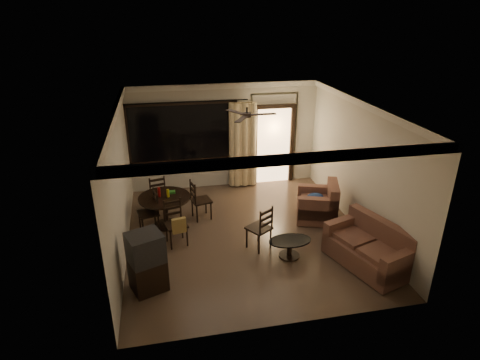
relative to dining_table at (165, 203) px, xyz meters
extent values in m
plane|color=#7F6651|center=(1.68, -0.76, -0.57)|extent=(5.50, 5.50, 0.00)
plane|color=beige|center=(1.68, 1.99, 0.83)|extent=(5.00, 0.00, 5.00)
plane|color=beige|center=(1.68, -3.51, 0.83)|extent=(5.00, 0.00, 5.00)
plane|color=beige|center=(-0.82, -0.76, 0.83)|extent=(0.00, 5.50, 5.50)
plane|color=beige|center=(4.18, -0.76, 0.83)|extent=(0.00, 5.50, 5.50)
plane|color=white|center=(1.68, -0.76, 2.23)|extent=(5.50, 5.50, 0.00)
cube|color=black|center=(0.58, 1.96, 1.01)|extent=(2.70, 0.04, 1.45)
cylinder|color=black|center=(0.68, 1.87, 1.81)|extent=(3.20, 0.03, 0.03)
cube|color=#FFC684|center=(3.03, 1.94, 0.48)|extent=(0.91, 0.03, 2.08)
cube|color=white|center=(4.17, 0.29, 0.73)|extent=(0.02, 0.18, 0.12)
cylinder|color=black|center=(1.68, -0.76, 2.17)|extent=(0.03, 0.03, 0.12)
cylinder|color=black|center=(1.68, -0.76, 2.08)|extent=(0.16, 0.16, 0.08)
cylinder|color=black|center=(0.00, 0.00, 0.13)|extent=(1.14, 1.14, 0.04)
cylinder|color=black|center=(0.00, 0.00, -0.21)|extent=(0.11, 0.11, 0.67)
cylinder|color=black|center=(0.00, 0.00, -0.55)|extent=(0.57, 0.57, 0.03)
cylinder|color=maroon|center=(-0.11, 0.02, 0.26)|extent=(0.06, 0.06, 0.22)
cylinder|color=#AE9E12|center=(0.08, -0.03, 0.24)|extent=(0.06, 0.06, 0.18)
cube|color=#2D7F26|center=(0.18, 0.16, 0.18)|extent=(0.14, 0.10, 0.05)
cube|color=black|center=(-0.37, -0.20, -0.12)|extent=(0.51, 0.51, 0.04)
cube|color=black|center=(0.83, 0.19, -0.12)|extent=(0.51, 0.51, 0.04)
cube|color=black|center=(0.20, -0.83, -0.12)|extent=(0.51, 0.51, 0.04)
cube|color=tan|center=(0.25, -1.05, -0.02)|extent=(0.29, 0.14, 0.32)
cube|color=black|center=(-0.19, 0.78, -0.12)|extent=(0.51, 0.51, 0.04)
cube|color=black|center=(-0.37, -2.19, -0.28)|extent=(0.71, 0.68, 0.57)
cube|color=black|center=(-0.37, -2.19, 0.26)|extent=(0.71, 0.68, 0.51)
cube|color=black|center=(-0.10, -2.09, 0.26)|extent=(0.17, 0.39, 0.35)
cube|color=#4F2B25|center=(3.69, -2.32, -0.34)|extent=(1.32, 1.79, 0.40)
cube|color=#4F2B25|center=(4.00, -2.21, -0.01)|extent=(0.70, 1.59, 0.65)
cube|color=#4F2B25|center=(3.92, -2.99, -0.14)|extent=(0.87, 0.44, 0.50)
cube|color=#4F2B25|center=(3.47, -1.64, -0.14)|extent=(0.87, 0.44, 0.50)
cube|color=#4F2B25|center=(3.64, -2.33, -0.11)|extent=(1.02, 1.52, 0.12)
cube|color=#4F2B25|center=(3.43, -0.39, -0.34)|extent=(1.12, 1.12, 0.42)
cube|color=#4F2B25|center=(3.75, -0.50, 0.01)|extent=(0.48, 0.90, 0.68)
cube|color=#4F2B25|center=(3.32, -0.72, -0.13)|extent=(0.90, 0.46, 0.52)
cube|color=#4F2B25|center=(3.54, -0.06, -0.13)|extent=(0.90, 0.46, 0.52)
cube|color=#4F2B25|center=(3.38, -0.37, -0.10)|extent=(0.81, 0.84, 0.12)
ellipsoid|color=navy|center=(3.38, -0.37, 0.01)|extent=(0.37, 0.31, 0.11)
ellipsoid|color=black|center=(2.35, -1.73, -0.21)|extent=(0.85, 0.51, 0.03)
cylinder|color=black|center=(2.35, -1.73, -0.39)|extent=(0.09, 0.09, 0.34)
cylinder|color=black|center=(2.35, -1.73, -0.55)|extent=(0.41, 0.41, 0.03)
cube|color=black|center=(1.83, -1.31, -0.11)|extent=(0.59, 0.59, 0.04)
camera|label=1|loc=(0.06, -8.12, 3.97)|focal=30.00mm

